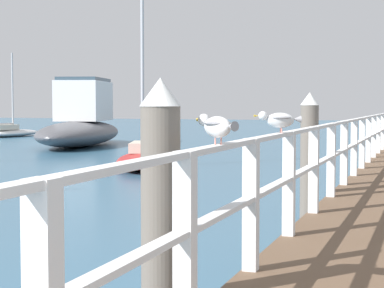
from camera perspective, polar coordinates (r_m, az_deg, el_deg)
The scene contains 8 objects.
pier_railing at distance 13.46m, azimuth 13.61°, elevation 0.27°, with size 0.12×25.60×1.11m.
dock_piling_near at distance 4.77m, azimuth -2.67°, elevation -6.76°, with size 0.29×0.29×2.07m.
dock_piling_far at distance 10.65m, azimuth 9.92°, elevation -1.19°, with size 0.29×0.29×2.07m.
seagull_foreground at distance 4.70m, azimuth 2.12°, elevation 1.57°, with size 0.40×0.34×0.21m.
seagull_background at distance 6.69m, azimuth 7.43°, elevation 2.09°, with size 0.45×0.26×0.21m.
boat_1 at distance 40.39m, azimuth -15.23°, elevation 1.00°, with size 2.04×4.73×4.88m.
boat_2 at distance 30.94m, azimuth -9.41°, elevation 1.77°, with size 5.16×9.43×3.10m.
boat_4 at distance 20.42m, azimuth -4.12°, elevation -1.12°, with size 3.04×5.22×4.97m.
Camera 1 is at (0.14, 0.17, 1.89)m, focal length 62.77 mm.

